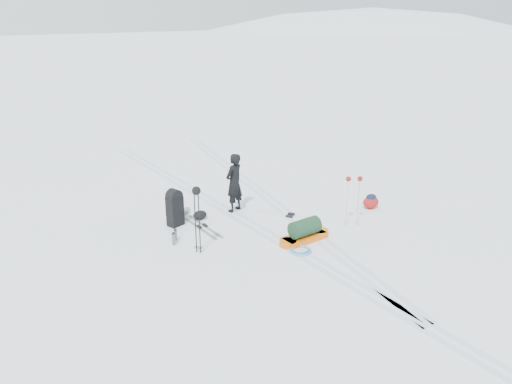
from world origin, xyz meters
TOP-DOWN VIEW (x-y plane):
  - ground at (0.00, 0.00)m, footprint 200.00×200.00m
  - snow_hill_backdrop at (62.69, 84.02)m, footprint 359.50×192.00m
  - ski_tracks at (0.61, 0.88)m, footprint 3.38×17.97m
  - skier at (0.09, 1.34)m, footprint 0.68×0.57m
  - pulk_sled at (0.59, -1.10)m, footprint 1.43×0.54m
  - expedition_rucksack at (-1.58, 1.34)m, footprint 0.87×0.88m
  - ski_poles_black at (-1.77, -0.36)m, footprint 0.19×0.19m
  - ski_poles_silver at (2.11, -1.01)m, footprint 0.38×0.27m
  - touring_skis_grey at (-1.13, 0.82)m, footprint 0.35×1.65m
  - touring_skis_white at (1.13, 0.23)m, footprint 1.31×1.59m
  - rope_coil at (0.18, -1.51)m, footprint 0.62×0.62m
  - small_daypack at (3.33, -0.43)m, footprint 0.57×0.51m
  - thermos_pair at (-2.04, 0.37)m, footprint 0.22×0.28m
  - stuff_sack at (-0.95, 1.31)m, footprint 0.40×0.33m

SIDE VIEW (x-z plane):
  - snow_hill_backdrop at x=62.69m, z-range -150.24..12.21m
  - ground at x=0.00m, z-range 0.00..0.00m
  - ski_tracks at x=0.61m, z-range 0.00..0.01m
  - touring_skis_grey at x=-1.13m, z-range -0.02..0.04m
  - touring_skis_white at x=1.13m, z-range -0.02..0.05m
  - rope_coil at x=0.18m, z-range 0.00..0.06m
  - stuff_sack at x=-0.95m, z-range 0.00..0.23m
  - thermos_pair at x=-2.04m, z-range -0.01..0.30m
  - small_daypack at x=3.33m, z-range -0.01..0.39m
  - pulk_sled at x=0.59m, z-range -0.06..0.47m
  - expedition_rucksack at x=-1.58m, z-range -0.04..0.92m
  - skier at x=0.09m, z-range 0.00..1.59m
  - ski_poles_silver at x=2.11m, z-range 0.43..1.73m
  - ski_poles_black at x=-1.77m, z-range 0.50..2.05m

